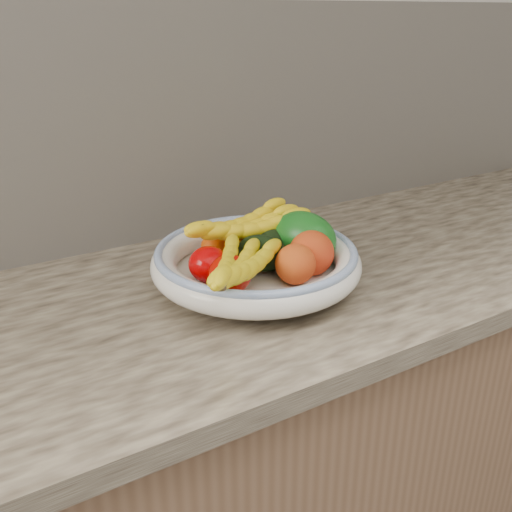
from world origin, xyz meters
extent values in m
cube|color=silver|center=(0.00, 2.00, 1.35)|extent=(4.00, 0.10, 2.70)
cube|color=brown|center=(0.00, 1.68, 0.43)|extent=(2.40, 0.62, 0.86)
cube|color=tan|center=(0.00, 1.68, 0.88)|extent=(2.44, 0.66, 0.04)
cube|color=beige|center=(0.00, 1.99, 1.15)|extent=(2.40, 0.02, 0.50)
cylinder|color=white|center=(0.00, 1.66, 0.91)|extent=(0.13, 0.13, 0.02)
cylinder|color=white|center=(0.00, 1.66, 0.92)|extent=(0.32, 0.32, 0.01)
torus|color=white|center=(0.00, 1.66, 0.95)|extent=(0.39, 0.39, 0.05)
torus|color=#3A5FA4|center=(0.00, 1.66, 0.97)|extent=(0.37, 0.37, 0.02)
ellipsoid|color=#E14E04|center=(-0.04, 1.76, 0.95)|extent=(0.05, 0.05, 0.05)
ellipsoid|color=#DC5E04|center=(0.03, 1.75, 0.95)|extent=(0.06, 0.06, 0.05)
ellipsoid|color=#DE5B04|center=(0.01, 1.73, 0.95)|extent=(0.07, 0.07, 0.05)
ellipsoid|color=#B60001|center=(-0.09, 1.67, 0.96)|extent=(0.07, 0.07, 0.07)
ellipsoid|color=#B40A00|center=(-0.08, 1.61, 0.96)|extent=(0.09, 0.09, 0.07)
ellipsoid|color=black|center=(0.01, 1.66, 0.96)|extent=(0.11, 0.12, 0.07)
ellipsoid|color=black|center=(0.05, 1.70, 0.96)|extent=(0.08, 0.10, 0.06)
ellipsoid|color=#105613|center=(0.11, 1.66, 0.98)|extent=(0.16, 0.17, 0.12)
ellipsoid|color=orange|center=(0.03, 1.58, 0.97)|extent=(0.10, 0.10, 0.07)
ellipsoid|color=orange|center=(0.08, 1.60, 0.97)|extent=(0.11, 0.11, 0.08)
camera|label=1|loc=(-0.50, 0.83, 1.38)|focal=40.00mm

